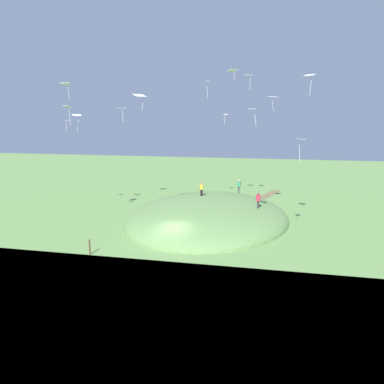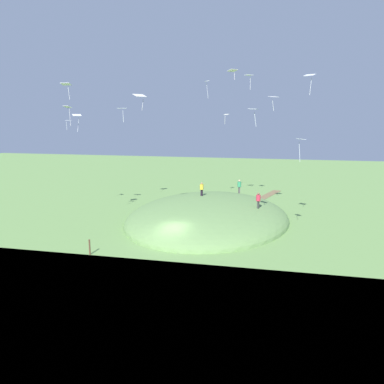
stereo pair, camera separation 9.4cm
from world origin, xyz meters
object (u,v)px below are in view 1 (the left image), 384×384
Objects in this scene: kite_5 at (77,116)px; mooring_post at (90,247)px; kite_7 at (140,96)px; kite_9 at (310,76)px; person_near_shore at (258,199)px; kite_10 at (249,76)px; kite_2 at (121,109)px; kite_12 at (67,108)px; kite_13 at (207,83)px; person_with_child at (201,188)px; person_on_hilltop at (239,185)px; kite_4 at (66,85)px; kite_11 at (232,71)px; kite_3 at (68,121)px; kite_1 at (273,97)px; kite_8 at (253,110)px; kite_6 at (226,115)px.

mooring_post is at bearing -148.60° from kite_5.
kite_7 is 15.00m from kite_9.
person_near_shore is 14.94m from kite_10.
kite_2 is 10.29m from kite_12.
kite_7 is 16.15m from kite_10.
kite_13 reaches higher than person_near_shore.
person_on_hilltop is (5.85, -3.74, -0.49)m from person_with_child.
kite_11 is (9.98, -15.68, 2.08)m from kite_4.
kite_5 is 1.09× the size of kite_10.
person_with_child is at bearing 118.63° from person_on_hilltop.
kite_12 reaches higher than kite_3.
person_with_child is 0.94× the size of person_near_shore.
kite_9 reaches higher than kite_3.
kite_2 is at bearing 85.75° from kite_1.
kite_1 is 0.92× the size of kite_2.
kite_2 is at bearing -16.69° from kite_4.
kite_7 is 14.19m from mooring_post.
kite_5 is at bearing 124.48° from kite_13.
mooring_post is at bearing 150.20° from kite_10.
kite_1 is at bearing -41.97° from mooring_post.
person_near_shore is at bearing 175.43° from person_with_child.
person_near_shore is 12.09m from kite_8.
person_with_child is 14.20m from kite_6.
person_with_child is 1.22× the size of mooring_post.
kite_11 is at bearing 14.48° from kite_8.
person_near_shore is 14.61m from kite_13.
kite_2 is 0.96× the size of kite_9.
kite_11 is 19.33m from kite_12.
person_with_child is 0.87× the size of kite_5.
kite_5 is at bearing -80.50° from kite_4.
kite_12 is (-5.80, -3.34, 1.27)m from kite_3.
kite_2 is 1.02× the size of kite_4.
kite_4 is at bearing 73.18° from kite_7.
kite_8 is at bearing 140.38° from person_with_child.
kite_8 is at bearing -150.83° from person_near_shore.
kite_6 is (14.40, 5.65, 8.80)m from person_near_shore.
kite_12 is (-2.07, -0.18, 0.74)m from kite_5.
kite_5 is at bearing 4.90° from kite_12.
kite_6 is at bearing -48.04° from kite_2.
kite_8 reaches higher than kite_3.
kite_10 is (6.76, -19.74, 5.18)m from kite_3.
kite_3 is at bearing 132.27° from kite_6.
person_on_hilltop is 21.84m from kite_5.
kite_11 is 1.02× the size of mooring_post.
mooring_post is (-8.78, -6.39, -13.92)m from kite_4.
person_near_shore is (-2.99, -6.75, -0.42)m from person_with_child.
kite_7 reaches higher than mooring_post.
kite_3 reaches higher than person_on_hilltop.
person_near_shore is 1.47× the size of kite_3.
kite_5 is at bearing 132.12° from person_near_shore.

